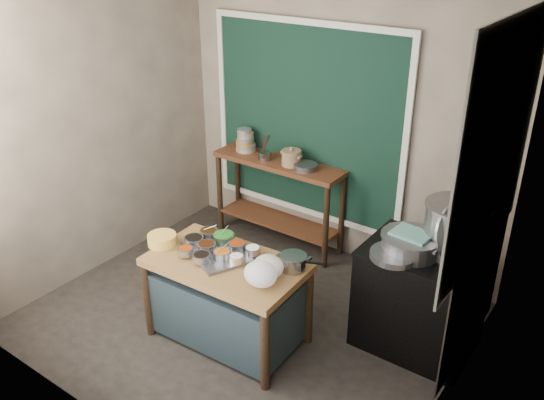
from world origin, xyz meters
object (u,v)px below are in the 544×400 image
Objects in this scene: steamer at (411,244)px; condiment_tray at (217,252)px; prep_table at (227,301)px; back_counter at (278,202)px; saucepan at (293,262)px; stock_pot at (456,229)px; yellow_basin at (162,240)px; stove_block at (419,300)px; utensil_cup at (265,156)px; ceramic_crock at (291,159)px.

condiment_tray is at bearing -152.10° from steamer.
prep_table is at bearing -21.56° from condiment_tray.
steamer is at bearing -24.29° from back_counter.
stock_pot is at bearing 13.61° from saucepan.
yellow_basin is (-0.60, -0.10, 0.42)m from prep_table.
stock_pot is (1.46, 0.98, 0.71)m from prep_table.
condiment_tray is 1.87m from stock_pot.
back_counter reaches higher than stove_block.
stove_block is 0.69m from stock_pot.
condiment_tray is 1.60m from utensil_cup.
back_counter is at bearing 106.82° from condiment_tray.
yellow_basin is at bearing 172.44° from saucepan.
stove_block is at bearing 13.50° from saucepan.
stove_block is at bearing -18.31° from utensil_cup.
prep_table is at bearing -146.22° from stock_pot.
utensil_cup is 2.27m from stock_pot.
stove_block reaches higher than yellow_basin.
utensil_cup reaches higher than back_counter.
back_counter is at bearing 155.71° from steamer.
prep_table is 6.01× the size of ceramic_crock.
condiment_tray is at bearing -67.88° from utensil_cup.
condiment_tray is 2.71× the size of ceramic_crock.
steamer is (1.34, 0.71, 0.19)m from condiment_tray.
steamer is at bearing -25.81° from ceramic_crock.
stove_block is 1.89× the size of steamer.
saucepan is 1.80m from utensil_cup.
back_counter is 2.57× the size of condiment_tray.
ceramic_crock is (-0.92, 1.33, 0.21)m from saucepan.
condiment_tray is 2.56× the size of saucepan.
stove_block is 1.68m from condiment_tray.
stove_block is at bearing -22.20° from ceramic_crock.
utensil_cup is at bearing 109.16° from saucepan.
prep_table is at bearing -147.54° from steamer.
yellow_basin is at bearing -172.93° from prep_table.
back_counter is 0.57m from ceramic_crock.
prep_table is 1.69m from back_counter.
stock_pot is at bearing -16.28° from back_counter.
utensil_cup is at bearing -157.53° from back_counter.
back_counter reaches higher than prep_table.
ceramic_crock reaches higher than stove_block.
ceramic_crock is at bearing -8.29° from back_counter.
stock_pot is 1.08× the size of steamer.
prep_table is at bearing -146.82° from stove_block.
back_counter is 1.61× the size of stove_block.
back_counter is at bearing 158.98° from stove_block.
stove_block is at bearing 30.69° from prep_table.
condiment_tray is (-0.14, 0.05, 0.39)m from prep_table.
ceramic_crock is 0.44× the size of steamer.
saucepan is (-0.81, -0.63, 0.39)m from stove_block.
utensil_cup is (-0.74, 1.52, 0.62)m from prep_table.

